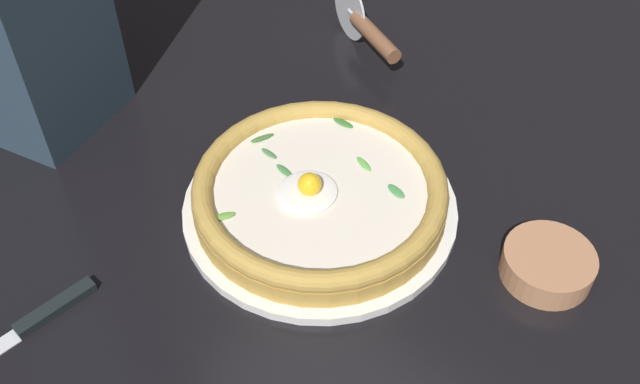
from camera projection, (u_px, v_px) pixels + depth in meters
ground_plane at (350, 208)px, 0.86m from camera, size 2.40×2.40×0.03m
pizza_plate at (320, 208)px, 0.84m from camera, size 0.32×0.32×0.01m
pizza at (320, 191)px, 0.82m from camera, size 0.29×0.29×0.05m
side_bowl at (548, 264)px, 0.77m from camera, size 0.10×0.10×0.03m
pizza_cutter at (366, 28)px, 1.02m from camera, size 0.08×0.16×0.09m
table_knife at (29, 325)px, 0.73m from camera, size 0.21×0.03×0.01m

